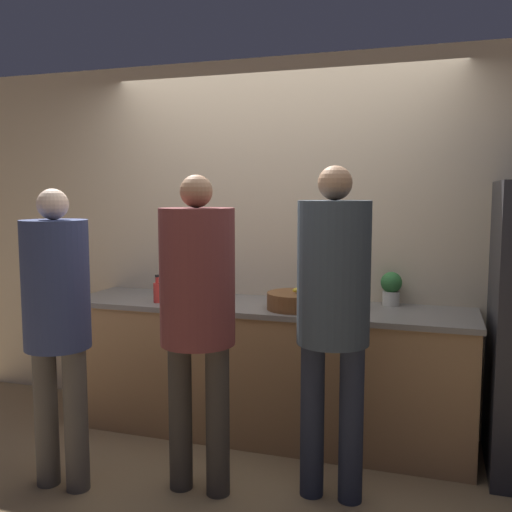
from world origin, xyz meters
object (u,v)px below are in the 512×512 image
Objects in this scene: person_left at (57,312)px; cup_black at (361,301)px; fruit_bowl at (296,301)px; potted_plant at (391,287)px; person_right at (333,300)px; person_center at (197,300)px; bottle_red at (157,292)px; utensil_crock at (326,292)px.

cup_black is at bearing 35.97° from person_left.
potted_plant is at bearing 28.80° from fruit_bowl.
person_right is (1.46, 0.35, 0.09)m from person_left.
person_center is 1.42m from potted_plant.
bottle_red is at bearing -175.71° from fruit_bowl.
person_right is 0.88m from utensil_crock.
person_center is at bearing -116.80° from utensil_crock.
fruit_bowl is at bearing -159.39° from cup_black.
person_center is 7.74× the size of potted_plant.
fruit_bowl is 0.66m from potted_plant.
person_center is at bearing -167.74° from person_right.
person_right reaches higher than utensil_crock.
person_left reaches higher than utensil_crock.
person_center is at bearing -115.68° from fruit_bowl.
bottle_red is at bearing -163.74° from utensil_crock.
person_center is at bearing -130.05° from cup_black.
fruit_bowl is at bearing -120.03° from utensil_crock.
person_right is at bearing 12.26° from person_center.
person_right reaches higher than person_left.
person_left is 7.42× the size of potted_plant.
cup_black is at bearing 86.33° from person_right.
utensil_crock is (1.26, 1.20, -0.02)m from person_left.
fruit_bowl is at bearing 40.36° from person_left.
bottle_red is at bearing 131.43° from person_center.
person_left is 1.50m from person_right.
fruit_bowl reaches higher than cup_black.
bottle_red is at bearing 80.09° from person_left.
utensil_crock is 1.40× the size of potted_plant.
bottle_red is 0.85× the size of potted_plant.
person_center reaches higher than bottle_red.
potted_plant reaches higher than bottle_red.
person_right is at bearing -93.67° from cup_black.
utensil_crock is at bearing 103.44° from person_right.
person_left reaches higher than fruit_bowl.
bottle_red is 1.58m from potted_plant.
bottle_red is at bearing 158.12° from person_right.
person_center is 0.91m from bottle_red.
person_left is 8.73× the size of bottle_red.
person_right is at bearing 13.43° from person_left.
potted_plant is (1.53, 0.39, 0.05)m from bottle_red.
potted_plant reaches higher than cup_black.
bottle_red is (0.15, 0.87, -0.02)m from person_left.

